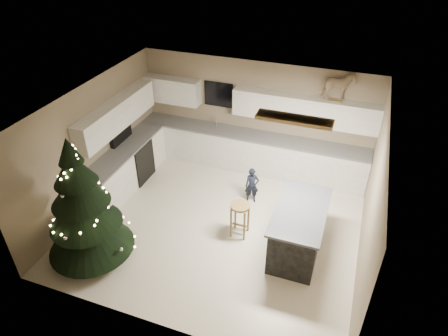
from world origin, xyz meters
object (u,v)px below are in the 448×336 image
Objects in this scene: christmas_tree at (84,213)px; toddler at (252,186)px; island at (298,230)px; rocking_horse at (337,87)px; bar_stool at (240,212)px.

toddler is at bearing 48.42° from christmas_tree.
rocking_horse is at bearing 87.13° from island.
toddler is (2.27, 2.56, -0.62)m from christmas_tree.
christmas_tree reaches higher than bar_stool.
christmas_tree is 3.06× the size of toddler.
bar_stool is 1.09m from toddler.
christmas_tree reaches higher than toddler.
toddler is at bearing 137.54° from island.
island is 2.34× the size of bar_stool.
rocking_horse reaches higher than christmas_tree.
bar_stool is 2.81m from christmas_tree.
rocking_horse reaches higher than bar_stool.
bar_stool is at bearing 32.13° from christmas_tree.
toddler is 2.70m from rocking_horse.
bar_stool is 3.28m from rocking_horse.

